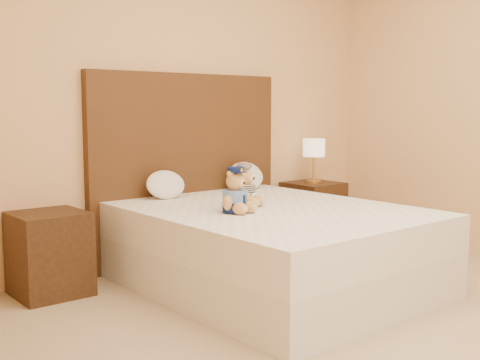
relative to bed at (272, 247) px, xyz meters
name	(u,v)px	position (x,y,z in m)	size (l,w,h in m)	color
ground	(422,337)	(0.00, -1.20, -0.28)	(4.00, 4.50, 0.00)	tan
room_walls	(363,4)	(0.00, -0.74, 1.53)	(4.04, 4.52, 2.72)	#DDAF78
bed	(272,247)	(0.00, 0.00, 0.00)	(1.60, 2.00, 0.55)	white
headboard	(187,168)	(0.00, 1.01, 0.47)	(1.75, 0.08, 1.50)	#482915
nightstand_left	(49,254)	(-1.25, 0.80, 0.00)	(0.45, 0.45, 0.55)	#3C2513
nightstand_right	(313,212)	(1.25, 0.80, 0.00)	(0.45, 0.45, 0.55)	#3C2513
lamp	(314,150)	(1.25, 0.80, 0.57)	(0.20, 0.20, 0.40)	gold
teddy_police	(235,190)	(-0.31, 0.02, 0.42)	(0.25, 0.24, 0.29)	#BE7E49
teddy_prisoner	(244,186)	(-0.11, 0.17, 0.42)	(0.25, 0.24, 0.28)	#BE7E49
pillow_left	(166,183)	(-0.32, 0.83, 0.39)	(0.33, 0.21, 0.23)	white
pillow_right	(246,175)	(0.46, 0.83, 0.40)	(0.35, 0.23, 0.25)	white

